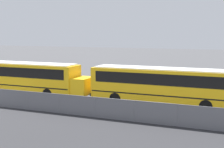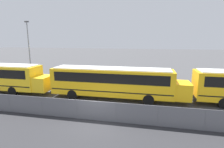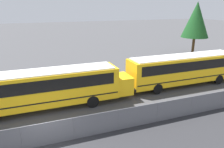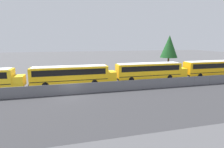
% 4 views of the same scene
% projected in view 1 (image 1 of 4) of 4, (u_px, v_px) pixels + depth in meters
% --- Properties ---
extents(school_bus_3, '(13.77, 2.46, 3.21)m').
position_uv_depth(school_bus_3, '(24.00, 76.00, 31.10)').
color(school_bus_3, yellow).
rests_on(school_bus_3, ground_plane).
extents(school_bus_4, '(13.77, 2.46, 3.21)m').
position_uv_depth(school_bus_4, '(165.00, 83.00, 26.30)').
color(school_bus_4, yellow).
rests_on(school_bus_4, ground_plane).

